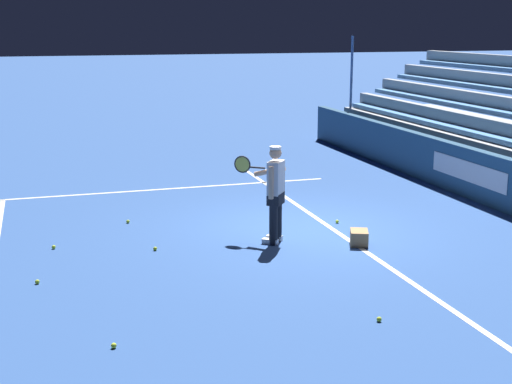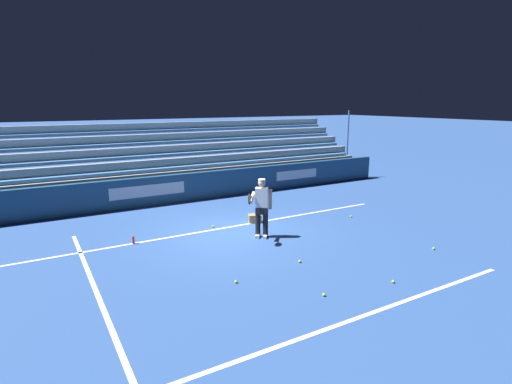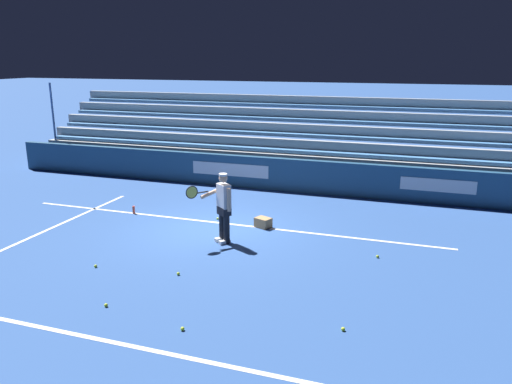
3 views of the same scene
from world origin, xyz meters
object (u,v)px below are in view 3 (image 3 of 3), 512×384
ball_box_cardboard (263,222)px  tennis_ball_by_box (178,274)px  water_bottle (134,210)px  tennis_player (223,207)px  tennis_ball_stray_back (218,218)px  tennis_ball_far_right (96,266)px  tennis_ball_near_player (106,305)px  tennis_ball_toward_net (183,329)px  tennis_ball_far_left (343,329)px  tennis_ball_midcourt (378,256)px

ball_box_cardboard → tennis_ball_by_box: 3.53m
water_bottle → tennis_player: bearing=158.7°
tennis_ball_by_box → water_bottle: water_bottle is taller
tennis_ball_stray_back → tennis_player: bearing=117.8°
tennis_ball_far_right → tennis_ball_near_player: bearing=131.6°
tennis_ball_near_player → tennis_ball_by_box: 1.75m
tennis_ball_toward_net → tennis_ball_far_right: 3.40m
ball_box_cardboard → tennis_ball_stray_back: (1.40, -0.19, -0.10)m
tennis_ball_far_left → tennis_ball_far_right: same height
tennis_ball_far_left → tennis_ball_far_right: size_ratio=1.00×
tennis_ball_stray_back → tennis_ball_far_left: bearing=132.1°
tennis_ball_toward_net → tennis_ball_stray_back: 5.84m
tennis_ball_far_right → tennis_ball_stray_back: same height
tennis_ball_far_left → tennis_ball_by_box: (3.59, -1.08, 0.00)m
ball_box_cardboard → tennis_ball_far_left: ball_box_cardboard is taller
tennis_ball_toward_net → tennis_player: bearing=-77.0°
tennis_ball_far_left → tennis_ball_far_right: 5.52m
tennis_ball_stray_back → tennis_ball_by_box: bearing=100.5°
tennis_ball_by_box → water_bottle: bearing=-46.7°
ball_box_cardboard → tennis_ball_midcourt: 3.31m
tennis_ball_near_player → water_bottle: (2.59, -5.03, 0.08)m
ball_box_cardboard → water_bottle: ball_box_cardboard is taller
ball_box_cardboard → tennis_ball_by_box: ball_box_cardboard is taller
tennis_ball_toward_net → tennis_ball_near_player: same height
tennis_ball_midcourt → water_bottle: 7.10m
tennis_player → tennis_ball_far_left: 4.75m
tennis_ball_far_right → water_bottle: 3.85m
tennis_ball_by_box → tennis_ball_far_right: bearing=6.8°
water_bottle → tennis_ball_by_box: bearing=133.3°
tennis_ball_by_box → ball_box_cardboard: bearing=-101.9°
tennis_player → tennis_ball_far_left: (-3.44, 3.16, -0.86)m
ball_box_cardboard → tennis_ball_near_player: bearing=75.4°
tennis_ball_stray_back → tennis_ball_by_box: (-0.67, 3.64, 0.00)m
ball_box_cardboard → tennis_ball_toward_net: 5.39m
tennis_player → tennis_ball_toward_net: tennis_player is taller
tennis_ball_far_left → ball_box_cardboard: bearing=-57.7°
tennis_ball_by_box → tennis_player: bearing=-94.1°
water_bottle → tennis_ball_far_left: bearing=146.7°
tennis_player → tennis_ball_by_box: size_ratio=25.98×
tennis_ball_midcourt → tennis_ball_toward_net: bearing=57.0°
ball_box_cardboard → water_bottle: size_ratio=1.82×
tennis_ball_by_box → tennis_ball_stray_back: bearing=-79.5°
tennis_ball_far_right → tennis_ball_far_left: bearing=171.1°
tennis_ball_near_player → tennis_ball_stray_back: (0.07, -5.29, 0.00)m
tennis_ball_midcourt → tennis_ball_stray_back: 4.69m
tennis_ball_toward_net → tennis_ball_midcourt: bearing=-123.0°
tennis_player → tennis_ball_stray_back: bearing=-62.2°
ball_box_cardboard → tennis_ball_stray_back: 1.41m
tennis_ball_by_box → tennis_ball_far_left: bearing=163.3°
tennis_ball_by_box → water_bottle: 4.65m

